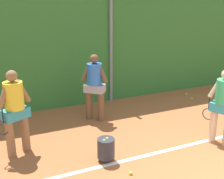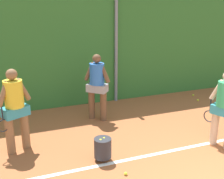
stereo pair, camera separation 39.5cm
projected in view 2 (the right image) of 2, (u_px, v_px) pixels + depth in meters
The scene contains 11 objects.
ground_plane at pixel (179, 155), 6.31m from camera, with size 30.14×30.14×0.00m, color #A85B33.
hedge_fence_backdrop at pixel (114, 46), 9.28m from camera, with size 19.59×0.25×3.54m, color #33702D.
fence_post_center at pixel (116, 43), 9.08m from camera, with size 0.10×0.10×3.83m, color gray.
court_baseline_paint at pixel (174, 150), 6.50m from camera, with size 14.32×0.10×0.01m, color white.
player_foreground_near at pixel (224, 105), 6.41m from camera, with size 0.48×0.74×1.76m.
player_midcourt at pixel (15, 106), 6.21m from camera, with size 0.76×0.52×1.86m.
player_backcourt_far at pixel (97, 84), 7.88m from camera, with size 0.61×0.60×1.84m.
ball_hopper at pixel (103, 148), 6.01m from camera, with size 0.36×0.36×0.51m.
tennis_ball_2 at pixel (198, 100), 9.59m from camera, with size 0.07×0.07×0.07m, color #CCDB33.
tennis_ball_4 at pixel (193, 95), 10.09m from camera, with size 0.07×0.07×0.07m, color #CCDB33.
tennis_ball_5 at pixel (126, 174), 5.58m from camera, with size 0.07×0.07×0.07m, color #CCDB33.
Camera 2 is at (-3.35, -3.09, 3.24)m, focal length 46.82 mm.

